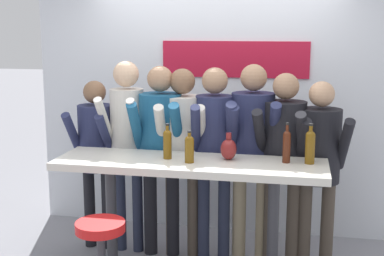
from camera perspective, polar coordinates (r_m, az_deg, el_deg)
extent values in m
cube|color=silver|center=(5.51, 2.58, 2.47)|extent=(3.78, 0.10, 2.63)
cube|color=#B2142D|center=(5.37, 4.58, 7.30)|extent=(1.47, 0.02, 0.36)
cube|color=silver|center=(4.29, -0.25, -3.91)|extent=(2.18, 0.61, 0.06)
cylinder|color=#333338|center=(4.62, -8.57, -9.49)|extent=(0.09, 0.09, 1.00)
cylinder|color=#333338|center=(4.36, 8.62, -10.73)|extent=(0.09, 0.09, 1.00)
cylinder|color=red|center=(3.93, -9.76, -10.34)|extent=(0.36, 0.36, 0.07)
cylinder|color=black|center=(5.31, -10.86, -8.33)|extent=(0.11, 0.11, 0.78)
cylinder|color=black|center=(5.24, -9.01, -8.52)|extent=(0.11, 0.11, 0.78)
cylinder|color=#23284C|center=(5.09, -10.19, -1.01)|extent=(0.34, 0.34, 0.62)
sphere|color=brown|center=(5.02, -10.36, 3.79)|extent=(0.21, 0.21, 0.21)
cylinder|color=#23284C|center=(5.01, -12.53, -0.77)|extent=(0.09, 0.37, 0.47)
cylinder|color=#23284C|center=(4.89, -9.18, -0.94)|extent=(0.09, 0.37, 0.47)
cylinder|color=#23283D|center=(5.17, -7.62, -8.25)|extent=(0.10, 0.10, 0.87)
cylinder|color=#23283D|center=(5.12, -5.82, -8.41)|extent=(0.10, 0.10, 0.87)
cylinder|color=beige|center=(4.94, -6.92, 0.20)|extent=(0.31, 0.31, 0.69)
sphere|color=#D6AD89|center=(4.88, -7.05, 5.74)|extent=(0.23, 0.23, 0.23)
cylinder|color=beige|center=(4.83, -9.22, 0.48)|extent=(0.08, 0.40, 0.52)
cylinder|color=beige|center=(4.73, -5.92, 0.35)|extent=(0.08, 0.40, 0.52)
cylinder|color=black|center=(5.06, -4.45, -8.72)|extent=(0.12, 0.12, 0.85)
cylinder|color=black|center=(5.02, -2.08, -8.86)|extent=(0.12, 0.12, 0.85)
cylinder|color=#19517A|center=(4.83, -3.37, -0.28)|extent=(0.40, 0.40, 0.67)
sphere|color=#9E7556|center=(4.77, -3.43, 5.26)|extent=(0.23, 0.23, 0.23)
cylinder|color=#19517A|center=(4.71, -5.94, -0.02)|extent=(0.11, 0.41, 0.52)
cylinder|color=#19517A|center=(4.63, -1.59, -0.14)|extent=(0.11, 0.41, 0.52)
cylinder|color=#473D33|center=(5.02, -2.14, -8.91)|extent=(0.12, 0.12, 0.84)
cylinder|color=#473D33|center=(5.01, 0.17, -8.97)|extent=(0.12, 0.12, 0.84)
cylinder|color=beige|center=(4.81, -1.01, -0.50)|extent=(0.41, 0.41, 0.66)
sphere|color=brown|center=(4.74, -1.03, 5.00)|extent=(0.23, 0.23, 0.23)
cylinder|color=beige|center=(4.66, -3.31, -0.28)|extent=(0.14, 0.40, 0.51)
cylinder|color=beige|center=(4.63, 0.95, -0.34)|extent=(0.14, 0.40, 0.51)
cylinder|color=#23283D|center=(4.94, 1.25, -9.19)|extent=(0.11, 0.11, 0.85)
cylinder|color=#23283D|center=(4.94, 3.42, -9.21)|extent=(0.11, 0.11, 0.85)
cylinder|color=#23284C|center=(4.73, 2.41, -0.56)|extent=(0.39, 0.39, 0.67)
sphere|color=#9E7556|center=(4.66, 2.46, 5.08)|extent=(0.23, 0.23, 0.23)
cylinder|color=#23284C|center=(4.57, 0.41, -0.36)|extent=(0.14, 0.40, 0.51)
cylinder|color=#23284C|center=(4.57, 4.42, -0.39)|extent=(0.14, 0.40, 0.51)
cylinder|color=gray|center=(4.96, 5.06, -9.10)|extent=(0.12, 0.12, 0.86)
cylinder|color=gray|center=(4.96, 7.52, -9.14)|extent=(0.12, 0.12, 0.86)
cylinder|color=#23284C|center=(4.75, 6.48, -0.35)|extent=(0.42, 0.42, 0.68)
sphere|color=#9E7556|center=(4.68, 6.60, 5.37)|extent=(0.23, 0.23, 0.23)
cylinder|color=#23284C|center=(4.58, 4.23, -0.11)|extent=(0.13, 0.41, 0.53)
cylinder|color=#23284C|center=(4.58, 8.77, -0.20)|extent=(0.13, 0.41, 0.53)
cylinder|color=#473D33|center=(4.89, 8.34, -9.64)|extent=(0.12, 0.12, 0.83)
cylinder|color=#473D33|center=(4.86, 10.72, -9.85)|extent=(0.12, 0.12, 0.83)
cylinder|color=black|center=(4.67, 9.81, -1.18)|extent=(0.41, 0.41, 0.66)
sphere|color=#9E7556|center=(4.59, 9.99, 4.41)|extent=(0.22, 0.22, 0.22)
cylinder|color=black|center=(4.53, 7.31, -0.86)|extent=(0.14, 0.40, 0.51)
cylinder|color=black|center=(4.48, 11.69, -1.15)|extent=(0.14, 0.40, 0.51)
cylinder|color=#473D33|center=(4.87, 11.90, -10.07)|extent=(0.11, 0.11, 0.80)
cylinder|color=#473D33|center=(4.90, 14.21, -10.01)|extent=(0.11, 0.11, 0.80)
cylinder|color=black|center=(4.68, 13.44, -1.83)|extent=(0.41, 0.41, 0.63)
sphere|color=tan|center=(4.60, 13.68, 3.53)|extent=(0.22, 0.22, 0.22)
cylinder|color=black|center=(4.49, 11.69, -1.69)|extent=(0.14, 0.39, 0.49)
cylinder|color=black|center=(4.56, 15.92, -1.70)|extent=(0.14, 0.39, 0.49)
cylinder|color=#4C1E0F|center=(4.26, 10.05, -2.19)|extent=(0.06, 0.06, 0.22)
sphere|color=#4C1E0F|center=(4.24, 10.10, -0.72)|extent=(0.06, 0.06, 0.06)
cylinder|color=#4C1E0F|center=(4.23, 10.12, -0.19)|extent=(0.02, 0.02, 0.08)
cylinder|color=black|center=(4.22, 10.14, 0.44)|extent=(0.03, 0.03, 0.02)
cylinder|color=brown|center=(4.21, -0.28, -2.52)|extent=(0.07, 0.07, 0.18)
sphere|color=brown|center=(4.19, -0.28, -1.33)|extent=(0.07, 0.07, 0.07)
cylinder|color=brown|center=(4.18, -0.28, -0.91)|extent=(0.03, 0.03, 0.06)
cylinder|color=black|center=(4.17, -0.28, -0.40)|extent=(0.03, 0.03, 0.01)
cylinder|color=brown|center=(4.33, -2.64, -1.98)|extent=(0.07, 0.07, 0.20)
sphere|color=brown|center=(4.31, -2.65, -0.66)|extent=(0.07, 0.07, 0.07)
cylinder|color=brown|center=(4.30, -2.65, -0.20)|extent=(0.03, 0.03, 0.07)
cylinder|color=black|center=(4.29, -2.66, 0.37)|extent=(0.03, 0.03, 0.01)
cylinder|color=brown|center=(4.27, 12.47, -2.27)|extent=(0.08, 0.08, 0.22)
sphere|color=brown|center=(4.25, 12.53, -0.81)|extent=(0.08, 0.08, 0.08)
cylinder|color=brown|center=(4.24, 12.56, -0.28)|extent=(0.03, 0.03, 0.08)
cylinder|color=black|center=(4.23, 12.58, 0.35)|extent=(0.03, 0.03, 0.02)
ellipsoid|color=maroon|center=(4.31, 3.92, -2.28)|extent=(0.13, 0.13, 0.17)
cylinder|color=maroon|center=(4.28, 3.94, -0.85)|extent=(0.04, 0.04, 0.05)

